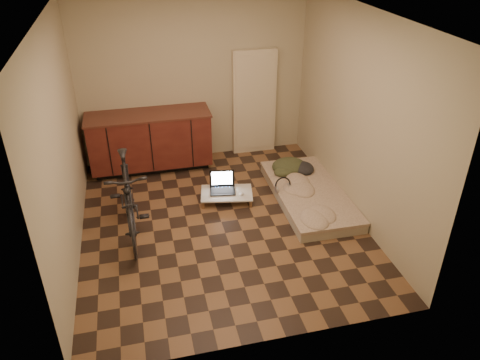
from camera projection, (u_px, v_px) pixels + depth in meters
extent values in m
cube|color=brown|center=(221.00, 222.00, 6.08)|extent=(3.50, 4.00, 0.00)
cube|color=silver|center=(216.00, 13.00, 4.78)|extent=(3.50, 4.00, 0.00)
cube|color=#BFB393|center=(193.00, 78.00, 7.11)|extent=(3.50, 0.00, 2.60)
cube|color=#BFB393|center=(268.00, 229.00, 3.74)|extent=(3.50, 0.00, 2.60)
cube|color=#BFB393|center=(61.00, 145.00, 5.07)|extent=(0.00, 4.00, 2.60)
cube|color=#BFB393|center=(358.00, 117.00, 5.78)|extent=(0.00, 4.00, 2.60)
cube|color=black|center=(153.00, 164.00, 7.37)|extent=(1.70, 0.48, 0.10)
cube|color=#4B1915|center=(150.00, 140.00, 7.11)|extent=(1.80, 0.60, 0.78)
cube|color=#55291F|center=(147.00, 115.00, 6.91)|extent=(1.84, 0.62, 0.03)
cube|color=beige|center=(254.00, 102.00, 7.48)|extent=(0.70, 0.10, 1.70)
imported|color=black|center=(128.00, 194.00, 5.64)|extent=(0.55, 1.71, 1.10)
cube|color=#AFA48C|center=(309.00, 196.00, 6.53)|extent=(0.91, 1.88, 0.12)
cube|color=beige|center=(309.00, 191.00, 6.49)|extent=(0.93, 1.90, 0.04)
cube|color=brown|center=(203.00, 205.00, 6.34)|extent=(0.04, 0.04, 0.10)
cube|color=brown|center=(204.00, 190.00, 6.68)|extent=(0.04, 0.04, 0.10)
cube|color=brown|center=(251.00, 204.00, 6.36)|extent=(0.04, 0.04, 0.10)
cube|color=brown|center=(249.00, 189.00, 6.71)|extent=(0.04, 0.04, 0.10)
cube|color=silver|center=(227.00, 193.00, 6.49)|extent=(0.78, 0.58, 0.02)
cube|color=black|center=(223.00, 191.00, 6.51)|extent=(0.38, 0.30, 0.02)
cube|color=black|center=(222.00, 178.00, 6.58)|extent=(0.35, 0.12, 0.22)
cube|color=white|center=(222.00, 178.00, 6.58)|extent=(0.30, 0.10, 0.18)
ellipsoid|color=white|center=(242.00, 194.00, 6.43)|extent=(0.10, 0.10, 0.03)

